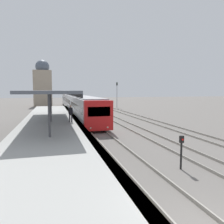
{
  "coord_description": "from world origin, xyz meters",
  "views": [
    {
      "loc": [
        -4.05,
        -4.75,
        4.0
      ],
      "look_at": [
        2.03,
        17.73,
        1.69
      ],
      "focal_mm": 35.0,
      "sensor_mm": 36.0,
      "label": 1
    }
  ],
  "objects": [
    {
      "name": "signal_post_near",
      "position": [
        2.14,
        4.72,
        1.08
      ],
      "size": [
        0.2,
        0.21,
        1.73
      ],
      "color": "black",
      "rests_on": "ground_plane"
    },
    {
      "name": "distant_domed_building",
      "position": [
        -6.42,
        53.52,
        5.48
      ],
      "size": [
        4.43,
        4.43,
        11.61
      ],
      "color": "gray",
      "rests_on": "ground_plane"
    },
    {
      "name": "train_near",
      "position": [
        0.0,
        38.33,
        1.76
      ],
      "size": [
        2.72,
        47.15,
        3.18
      ],
      "color": "red",
      "rests_on": "ground_plane"
    },
    {
      "name": "signal_mast_far",
      "position": [
        10.07,
        43.09,
        3.6
      ],
      "size": [
        0.28,
        0.29,
        5.81
      ],
      "color": "gray",
      "rests_on": "ground_plane"
    },
    {
      "name": "person_on_platform",
      "position": [
        -2.43,
        16.7,
        1.84
      ],
      "size": [
        0.4,
        0.22,
        1.66
      ],
      "color": "#2D2D33",
      "rests_on": "station_platform"
    },
    {
      "name": "platform_canopy",
      "position": [
        -4.27,
        17.61,
        3.85
      ],
      "size": [
        4.0,
        18.67,
        3.08
      ],
      "color": "#4C515B",
      "rests_on": "station_platform"
    }
  ]
}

